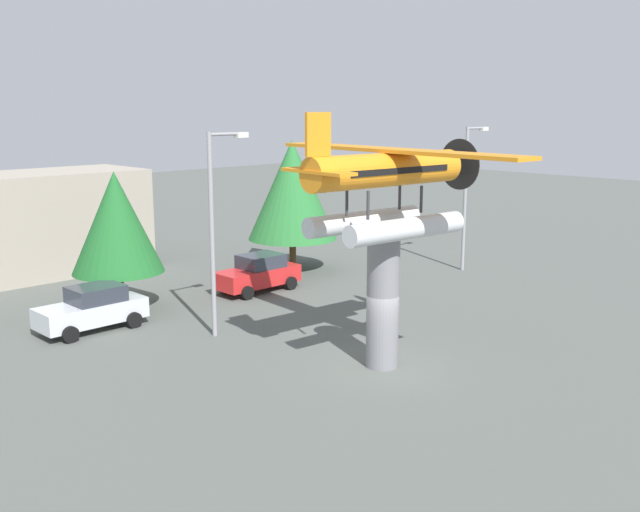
{
  "coord_description": "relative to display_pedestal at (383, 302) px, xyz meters",
  "views": [
    {
      "loc": [
        -18.24,
        -15.44,
        8.72
      ],
      "look_at": [
        0.0,
        3.0,
        3.4
      ],
      "focal_mm": 41.21,
      "sensor_mm": 36.0,
      "label": 1
    }
  ],
  "objects": [
    {
      "name": "streetlight_primary",
      "position": [
        -1.81,
        6.75,
        2.26
      ],
      "size": [
        1.84,
        0.28,
        7.78
      ],
      "color": "gray",
      "rests_on": "ground"
    },
    {
      "name": "streetlight_secondary",
      "position": [
        14.72,
        6.72,
        2.19
      ],
      "size": [
        1.84,
        0.28,
        7.66
      ],
      "color": "gray",
      "rests_on": "ground"
    },
    {
      "name": "car_mid_silver",
      "position": [
        -4.98,
        10.76,
        -1.39
      ],
      "size": [
        4.2,
        2.02,
        1.76
      ],
      "rotation": [
        0.0,
        0.0,
        3.14
      ],
      "color": "silver",
      "rests_on": "ground"
    },
    {
      "name": "floatplane_monument",
      "position": [
        0.13,
        -0.01,
        3.94
      ],
      "size": [
        7.01,
        10.46,
        4.0
      ],
      "rotation": [
        0.0,
        0.0,
        -0.1
      ],
      "color": "silver",
      "rests_on": "display_pedestal"
    },
    {
      "name": "tree_east",
      "position": [
        -2.67,
        12.67,
        1.57
      ],
      "size": [
        3.92,
        3.92,
        6.02
      ],
      "color": "brown",
      "rests_on": "ground"
    },
    {
      "name": "display_pedestal",
      "position": [
        0.0,
        0.0,
        0.0
      ],
      "size": [
        1.1,
        1.1,
        4.54
      ],
      "primitive_type": "cylinder",
      "color": "slate",
      "rests_on": "ground"
    },
    {
      "name": "storefront_building",
      "position": [
        -3.91,
        22.0,
        0.4
      ],
      "size": [
        14.62,
        5.07,
        5.34
      ],
      "primitive_type": "cube",
      "color": "#9E9384",
      "rests_on": "ground"
    },
    {
      "name": "ground_plane",
      "position": [
        0.0,
        0.0,
        -2.27
      ],
      "size": [
        140.0,
        140.0,
        0.0
      ],
      "primitive_type": "plane",
      "color": "#515651"
    },
    {
      "name": "car_far_red",
      "position": [
        3.7,
        10.94,
        -1.39
      ],
      "size": [
        4.2,
        2.02,
        1.76
      ],
      "rotation": [
        0.0,
        0.0,
        3.14
      ],
      "color": "red",
      "rests_on": "ground"
    },
    {
      "name": "tree_center_back",
      "position": [
        7.96,
        13.14,
        2.08
      ],
      "size": [
        4.73,
        4.73,
        6.99
      ],
      "color": "brown",
      "rests_on": "ground"
    }
  ]
}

